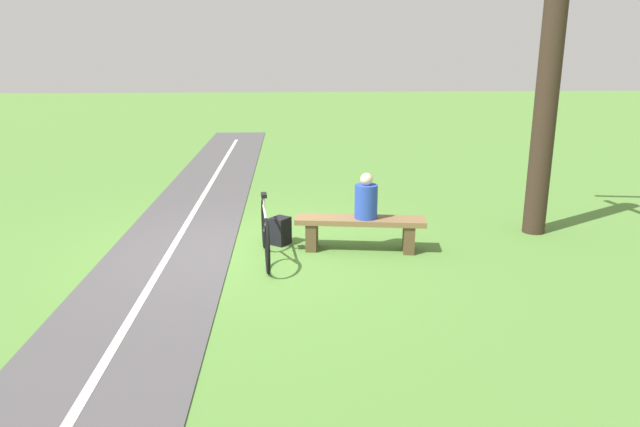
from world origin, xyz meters
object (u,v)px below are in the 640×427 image
object	(u,v)px
bench	(360,228)
person_seated	(366,199)
tree_near_bench	(549,78)
backpack	(280,231)
bicycle	(265,233)

from	to	relation	value
bench	person_seated	distance (m)	0.45
person_seated	tree_near_bench	size ratio (longest dim) A/B	0.13
backpack	tree_near_bench	xyz separation A→B (m)	(-4.23, -0.32, 2.30)
bench	person_seated	world-z (taller)	person_seated
bicycle	backpack	size ratio (longest dim) A/B	4.31
person_seated	bicycle	bearing A→B (deg)	20.03
backpack	tree_near_bench	bearing A→B (deg)	-175.66
person_seated	tree_near_bench	world-z (taller)	tree_near_bench
person_seated	bicycle	xyz separation A→B (m)	(1.49, 0.29, -0.39)
tree_near_bench	bench	bearing A→B (deg)	12.99
bench	backpack	world-z (taller)	bench
tree_near_bench	person_seated	bearing A→B (deg)	13.56
bench	bicycle	distance (m)	1.45
bicycle	tree_near_bench	world-z (taller)	tree_near_bench
tree_near_bench	bicycle	bearing A→B (deg)	12.74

